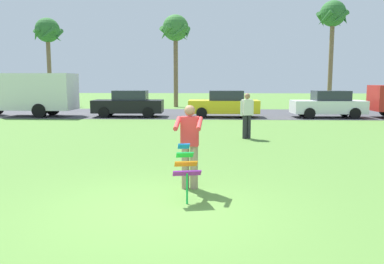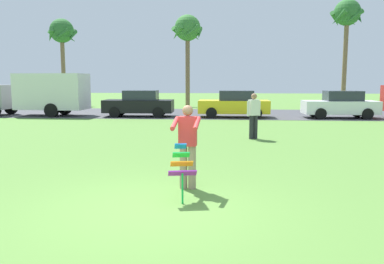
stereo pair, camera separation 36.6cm
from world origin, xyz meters
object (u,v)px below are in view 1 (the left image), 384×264
at_px(kite_held, 186,165).
at_px(person_walker_near, 247,114).
at_px(parked_car_white, 328,105).
at_px(palm_tree_right_near, 176,31).
at_px(parked_truck_grey_van, 27,93).
at_px(parked_car_yellow, 224,104).
at_px(parked_car_black, 129,104).
at_px(person_kite_flyer, 190,143).
at_px(palm_tree_centre_far, 333,18).
at_px(palm_tree_left_near, 48,34).

height_order(kite_held, person_walker_near, person_walker_near).
relative_size(parked_car_white, palm_tree_right_near, 0.57).
bearing_deg(parked_truck_grey_van, parked_car_white, 0.00).
bearing_deg(parked_car_yellow, kite_held, -94.39).
bearing_deg(parked_car_black, person_walker_near, -53.91).
distance_m(person_kite_flyer, parked_car_yellow, 15.88).
height_order(palm_tree_right_near, palm_tree_centre_far, palm_tree_centre_far).
distance_m(kite_held, palm_tree_left_near, 31.20).
xyz_separation_m(parked_car_white, person_walker_near, (-5.63, -8.71, 0.16)).
height_order(person_kite_flyer, person_walker_near, same).
relative_size(parked_car_white, palm_tree_left_near, 0.56).
bearing_deg(parked_car_black, person_kite_flyer, -74.02).
bearing_deg(parked_truck_grey_van, palm_tree_centre_far, 25.07).
distance_m(parked_car_yellow, palm_tree_centre_far, 14.98).
relative_size(palm_tree_left_near, palm_tree_centre_far, 0.87).
bearing_deg(palm_tree_left_near, person_kite_flyer, -62.61).
bearing_deg(parked_car_white, parked_truck_grey_van, -180.00).
xyz_separation_m(parked_truck_grey_van, parked_car_yellow, (12.08, -0.00, -0.64)).
bearing_deg(parked_car_black, palm_tree_left_near, 130.65).
height_order(kite_held, palm_tree_right_near, palm_tree_right_near).
relative_size(palm_tree_right_near, palm_tree_centre_far, 0.86).
xyz_separation_m(parked_truck_grey_van, parked_car_black, (6.29, 0.00, -0.64)).
bearing_deg(person_kite_flyer, person_walker_near, 75.70).
height_order(parked_truck_grey_van, parked_car_yellow, parked_truck_grey_van).
bearing_deg(person_kite_flyer, palm_tree_left_near, 117.39).
bearing_deg(parked_car_white, palm_tree_centre_far, 73.36).
relative_size(kite_held, parked_car_white, 0.25).
height_order(parked_car_black, parked_car_white, same).
height_order(parked_car_white, palm_tree_right_near, palm_tree_right_near).
distance_m(parked_car_black, palm_tree_centre_far, 19.08).
distance_m(parked_car_black, parked_car_yellow, 5.79).
relative_size(palm_tree_left_near, palm_tree_right_near, 1.01).
xyz_separation_m(parked_car_black, parked_car_white, (11.98, 0.00, 0.00)).
height_order(parked_car_yellow, palm_tree_left_near, palm_tree_left_near).
xyz_separation_m(kite_held, person_walker_near, (1.84, 7.96, 0.25)).
distance_m(parked_car_white, palm_tree_centre_far, 12.22).
xyz_separation_m(person_kite_flyer, palm_tree_right_near, (-2.43, 24.77, 5.18)).
distance_m(person_kite_flyer, parked_truck_grey_van, 19.19).
xyz_separation_m(kite_held, palm_tree_centre_far, (10.44, 26.61, 6.56)).
height_order(parked_truck_grey_van, palm_tree_left_near, palm_tree_left_near).
distance_m(parked_car_black, palm_tree_left_near, 15.21).
bearing_deg(palm_tree_right_near, palm_tree_centre_far, 4.42).
height_order(person_kite_flyer, palm_tree_right_near, palm_tree_right_near).
relative_size(person_kite_flyer, person_walker_near, 1.00).
bearing_deg(parked_car_black, palm_tree_centre_far, 33.61).
height_order(palm_tree_left_near, palm_tree_right_near, palm_tree_left_near).
height_order(parked_car_black, person_walker_near, person_walker_near).
distance_m(palm_tree_right_near, palm_tree_centre_far, 12.93).
distance_m(parked_car_white, person_walker_near, 10.37).
bearing_deg(palm_tree_centre_far, parked_car_white, -106.64).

